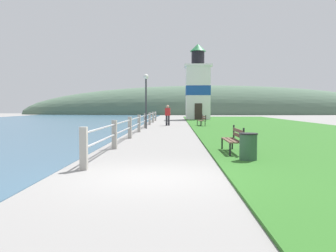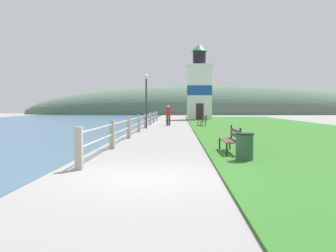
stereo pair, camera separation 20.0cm
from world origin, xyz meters
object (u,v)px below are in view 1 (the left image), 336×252
object	(u,v)px
trash_bin	(248,147)
park_bench_near	(234,138)
lighthouse	(198,88)
lamp_post	(146,91)
person_strolling	(168,114)
park_bench_midway	(202,120)

from	to	relation	value
trash_bin	park_bench_near	bearing A→B (deg)	93.98
lighthouse	trash_bin	distance (m)	35.72
park_bench_near	trash_bin	xyz separation A→B (m)	(0.13, -1.83, -0.12)
lighthouse	lamp_post	size ratio (longest dim) A/B	2.35
person_strolling	park_bench_near	bearing A→B (deg)	-162.89
lighthouse	person_strolling	xyz separation A→B (m)	(-3.39, -14.68, -2.97)
park_bench_near	person_strolling	size ratio (longest dim) A/B	1.13
park_bench_near	park_bench_midway	xyz separation A→B (m)	(0.17, 17.79, -0.00)
lighthouse	trash_bin	size ratio (longest dim) A/B	11.06
park_bench_midway	lighthouse	bearing A→B (deg)	-96.31
park_bench_near	trash_bin	world-z (taller)	park_bench_near
lighthouse	lamp_post	distance (m)	19.81
trash_bin	lamp_post	size ratio (longest dim) A/B	0.21
lamp_post	person_strolling	bearing A→B (deg)	71.84
park_bench_midway	lamp_post	bearing A→B (deg)	32.65
lighthouse	person_strolling	size ratio (longest dim) A/B	5.35
lamp_post	park_bench_near	bearing A→B (deg)	-74.13
park_bench_near	person_strolling	world-z (taller)	person_strolling
park_bench_near	person_strolling	bearing A→B (deg)	-82.48
person_strolling	lamp_post	bearing A→B (deg)	170.98
person_strolling	lamp_post	distance (m)	5.05
trash_bin	lamp_post	xyz separation A→B (m)	(-4.26, 16.38, 2.31)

